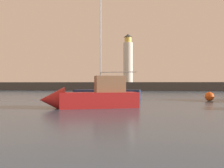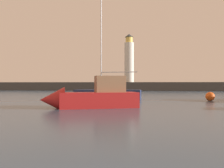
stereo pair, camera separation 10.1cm
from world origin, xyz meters
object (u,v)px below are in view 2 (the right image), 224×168
sailboat_moored (108,94)px  mooring_buoy (210,96)px  lighthouse (129,59)px  motorboat_1 (88,97)px

sailboat_moored → mooring_buoy: sailboat_moored is taller
lighthouse → sailboat_moored: (-0.32, -36.80, -7.47)m
mooring_buoy → sailboat_moored: bearing=169.9°
motorboat_1 → lighthouse: bearing=89.8°
lighthouse → mooring_buoy: bearing=-74.8°
lighthouse → motorboat_1: lighthouse is taller
lighthouse → motorboat_1: size_ratio=1.72×
lighthouse → motorboat_1: 48.09m
motorboat_1 → mooring_buoy: size_ratio=7.86×
motorboat_1 → mooring_buoy: (10.75, 8.80, -0.30)m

